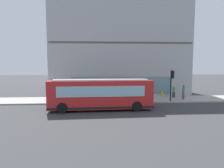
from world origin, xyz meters
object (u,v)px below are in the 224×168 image
object	(u,v)px
pedestrian_near_building_entrance	(174,91)
pedestrian_walking_along_curb	(108,93)
pedestrian_near_hydrant	(119,91)
fire_hydrant	(162,94)
city_bus_nearside	(101,94)
newspaper_vending_box	(73,96)
traffic_light_near_corner	(172,79)
pedestrian_by_light_pole	(183,91)

from	to	relation	value
pedestrian_near_building_entrance	pedestrian_walking_along_curb	size ratio (longest dim) A/B	1.00
pedestrian_walking_along_curb	pedestrian_near_hydrant	distance (m)	1.56
fire_hydrant	city_bus_nearside	bearing A→B (deg)	127.65
newspaper_vending_box	traffic_light_near_corner	bearing A→B (deg)	-98.56
fire_hydrant	pedestrian_by_light_pole	size ratio (longest dim) A/B	0.41
city_bus_nearside	pedestrian_near_building_entrance	world-z (taller)	city_bus_nearside
pedestrian_near_hydrant	pedestrian_by_light_pole	xyz separation A→B (m)	(-1.01, -7.85, 0.03)
city_bus_nearside	pedestrian_near_hydrant	world-z (taller)	city_bus_nearside
pedestrian_walking_along_curb	pedestrian_by_light_pole	world-z (taller)	pedestrian_by_light_pole
fire_hydrant	traffic_light_near_corner	bearing A→B (deg)	-177.43
pedestrian_near_building_entrance	pedestrian_walking_along_curb	world-z (taller)	pedestrian_near_building_entrance
traffic_light_near_corner	fire_hydrant	distance (m)	3.87
fire_hydrant	pedestrian_near_building_entrance	world-z (taller)	pedestrian_near_building_entrance
city_bus_nearside	pedestrian_walking_along_curb	size ratio (longest dim) A/B	6.44
city_bus_nearside	pedestrian_near_building_entrance	xyz separation A→B (m)	(5.58, -9.56, -0.50)
city_bus_nearside	fire_hydrant	bearing A→B (deg)	-52.35
traffic_light_near_corner	pedestrian_by_light_pole	bearing A→B (deg)	-63.30
newspaper_vending_box	city_bus_nearside	bearing A→B (deg)	-145.45
newspaper_vending_box	pedestrian_near_hydrant	bearing A→B (deg)	-88.48
fire_hydrant	pedestrian_near_hydrant	bearing A→B (deg)	101.92
traffic_light_near_corner	pedestrian_near_building_entrance	bearing A→B (deg)	-25.99
pedestrian_near_building_entrance	pedestrian_by_light_pole	bearing A→B (deg)	-155.96
pedestrian_near_hydrant	newspaper_vending_box	xyz separation A→B (m)	(-0.15, 5.78, -0.55)
traffic_light_near_corner	pedestrian_near_building_entrance	xyz separation A→B (m)	(2.40, -1.17, -1.67)
pedestrian_walking_along_curb	fire_hydrant	bearing A→B (deg)	-75.48
pedestrian_near_hydrant	newspaper_vending_box	bearing A→B (deg)	91.52
city_bus_nearside	newspaper_vending_box	size ratio (longest dim) A/B	11.25
fire_hydrant	pedestrian_near_building_entrance	distance (m)	1.61
pedestrian_walking_along_curb	newspaper_vending_box	xyz separation A→B (m)	(0.50, 4.36, -0.44)
pedestrian_walking_along_curb	pedestrian_near_hydrant	size ratio (longest dim) A/B	0.90
fire_hydrant	newspaper_vending_box	size ratio (longest dim) A/B	0.82
traffic_light_near_corner	newspaper_vending_box	distance (m)	12.13
pedestrian_by_light_pole	pedestrian_walking_along_curb	bearing A→B (deg)	87.76
city_bus_nearside	traffic_light_near_corner	distance (m)	9.05
traffic_light_near_corner	pedestrian_near_hydrant	world-z (taller)	traffic_light_near_corner
traffic_light_near_corner	city_bus_nearside	bearing A→B (deg)	110.82
pedestrian_near_hydrant	newspaper_vending_box	world-z (taller)	pedestrian_near_hydrant
pedestrian_walking_along_curb	newspaper_vending_box	distance (m)	4.42
pedestrian_near_hydrant	pedestrian_walking_along_curb	bearing A→B (deg)	114.57
city_bus_nearside	pedestrian_walking_along_curb	distance (m)	4.60
traffic_light_near_corner	pedestrian_walking_along_curb	xyz separation A→B (m)	(1.28, 7.44, -1.68)
pedestrian_near_building_entrance	pedestrian_near_hydrant	distance (m)	7.21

